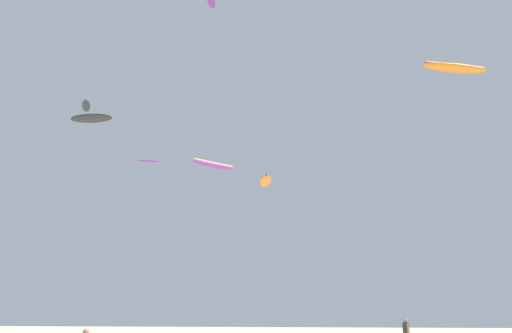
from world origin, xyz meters
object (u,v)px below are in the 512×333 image
kite_aloft_2 (214,165)px  person_midground (406,331)px  kite_aloft_0 (266,181)px  kite_aloft_4 (91,118)px  kite_aloft_6 (211,0)px  kite_aloft_5 (86,106)px  kite_aloft_1 (150,161)px  kite_aloft_3 (455,68)px

kite_aloft_2 → person_midground: bearing=-23.7°
kite_aloft_0 → kite_aloft_2: kite_aloft_2 is taller
kite_aloft_2 → kite_aloft_4: 16.21m
kite_aloft_6 → kite_aloft_5: bearing=-174.3°
person_midground → kite_aloft_0: 13.11m
person_midground → kite_aloft_1: size_ratio=0.69×
person_midground → kite_aloft_5: size_ratio=0.70×
kite_aloft_4 → kite_aloft_3: bearing=-28.2°
kite_aloft_2 → kite_aloft_5: 11.24m
kite_aloft_5 → kite_aloft_0: bearing=-5.8°
kite_aloft_2 → kite_aloft_4: bearing=158.8°
kite_aloft_2 → kite_aloft_6: size_ratio=1.42×
kite_aloft_3 → kite_aloft_4: (-30.34, 16.25, 4.76)m
kite_aloft_0 → kite_aloft_2: size_ratio=0.81×
kite_aloft_1 → kite_aloft_4: size_ratio=0.58×
kite_aloft_5 → person_midground: bearing=-5.7°
kite_aloft_2 → kite_aloft_3: size_ratio=0.87×
kite_aloft_1 → kite_aloft_5: bearing=-104.3°
kite_aloft_0 → kite_aloft_2: 7.56m
person_midground → kite_aloft_1: kite_aloft_1 is taller
kite_aloft_4 → kite_aloft_6: size_ratio=1.67×
kite_aloft_1 → kite_aloft_6: bearing=-47.7°
kite_aloft_6 → kite_aloft_2: bearing=89.8°
person_midground → kite_aloft_0: kite_aloft_0 is taller
kite_aloft_3 → kite_aloft_5: bearing=164.4°
kite_aloft_0 → kite_aloft_5: 16.31m
kite_aloft_2 → kite_aloft_4: kite_aloft_4 is taller
person_midground → kite_aloft_0: bearing=156.6°
person_midground → kite_aloft_3: size_ratio=0.41×
kite_aloft_0 → kite_aloft_4: (-18.52, 10.36, 9.73)m
kite_aloft_0 → kite_aloft_6: kite_aloft_6 is taller
kite_aloft_4 → kite_aloft_5: size_ratio=1.78×
kite_aloft_5 → kite_aloft_6: 13.75m
kite_aloft_1 → kite_aloft_2: (7.44, -5.56, -2.30)m
kite_aloft_1 → kite_aloft_6: (7.43, -8.16, 11.60)m
kite_aloft_0 → kite_aloft_4: 23.35m
kite_aloft_3 → person_midground: bearing=122.4°
kite_aloft_0 → kite_aloft_1: 17.03m
kite_aloft_1 → kite_aloft_2: kite_aloft_1 is taller
kite_aloft_1 → kite_aloft_3: kite_aloft_1 is taller
kite_aloft_0 → kite_aloft_6: 17.59m
kite_aloft_0 → kite_aloft_2: (-4.85, 5.06, 2.84)m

